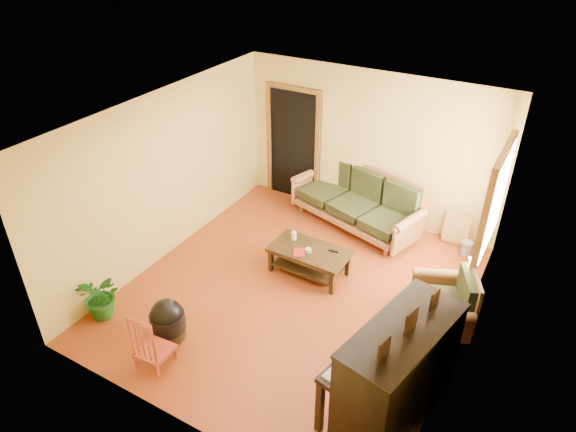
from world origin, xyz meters
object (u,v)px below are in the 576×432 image
Objects in this scene: red_chair at (153,338)px; sofa at (355,200)px; armchair at (442,299)px; footstool at (168,324)px; ceramic_crock at (466,248)px; piano at (397,376)px; coffee_table at (309,261)px; potted_plant at (101,297)px.

sofa is at bearing 74.70° from red_chair.
armchair is (1.96, -1.73, -0.05)m from sofa.
footstool is 4.72m from ceramic_crock.
footstool is 0.50m from red_chair.
red_chair is at bearing -68.70° from footstool.
armchair is at bearing 101.49° from piano.
armchair is at bearing -88.15° from ceramic_crock.
piano is at bearing -114.45° from armchair.
ceramic_crock is at bearing 40.62° from coffee_table.
coffee_table is 2.73m from piano.
coffee_table is (-0.04, -1.59, -0.28)m from sofa.
ceramic_crock is at bearing 18.64° from sofa.
ceramic_crock is (2.71, 4.17, -0.29)m from red_chair.
armchair is 3.52m from footstool.
armchair is 1.34× the size of potted_plant.
sofa is at bearing 75.15° from footstool.
armchair reaches higher than potted_plant.
coffee_table is 2.95m from potted_plant.
potted_plant is (-3.92, -0.39, -0.33)m from piano.
potted_plant reaches higher than ceramic_crock.
coffee_table is at bearing 152.31° from armchair.
piano is 3.96m from potted_plant.
red_chair is at bearing -123.01° from ceramic_crock.
red_chair reaches higher than ceramic_crock.
sofa is 4.30m from potted_plant.
coffee_table is at bearing 149.45° from piano.
ceramic_crock is (2.88, 3.74, -0.10)m from footstool.
coffee_table is 1.43× the size of red_chair.
potted_plant is at bearing -175.88° from armchair.
red_chair is at bearing -84.69° from sofa.
armchair reaches higher than coffee_table.
red_chair is 1.24× the size of potted_plant.
armchair is (2.00, -0.14, 0.23)m from coffee_table.
armchair is at bearing 33.42° from footstool.
armchair is at bearing 36.34° from red_chair.
red_chair reaches higher than potted_plant.
piano is (-0.02, -1.69, 0.22)m from armchair.
armchair reaches higher than red_chair.
footstool is at bearing -114.26° from coffee_table.
red_chair is 3.58× the size of ceramic_crock.
coffee_table is 2.63m from red_chair.
sofa reaches higher than ceramic_crock.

